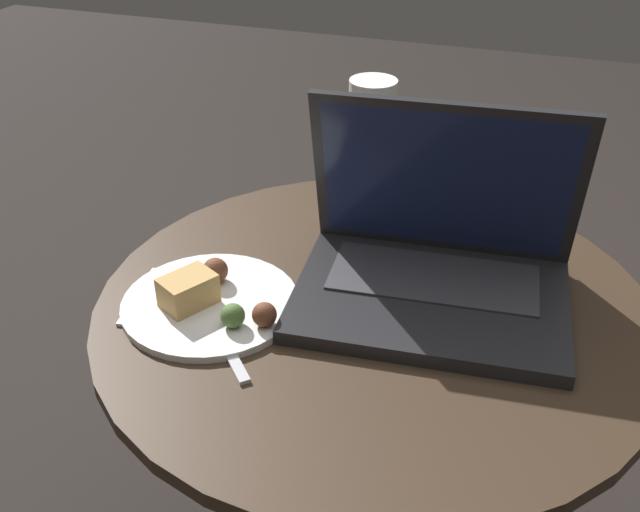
{
  "coord_description": "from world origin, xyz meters",
  "views": [
    {
      "loc": [
        0.17,
        -0.7,
        1.08
      ],
      "look_at": [
        -0.06,
        -0.03,
        0.64
      ],
      "focal_mm": 42.0,
      "sensor_mm": 36.0,
      "label": 1
    }
  ],
  "objects": [
    {
      "name": "laptop",
      "position": [
        0.06,
        0.04,
        0.62
      ],
      "size": [
        0.33,
        0.25,
        0.23
      ],
      "color": "#232326",
      "rests_on": "table"
    },
    {
      "name": "snack_plate",
      "position": [
        -0.18,
        -0.08,
        0.58
      ],
      "size": [
        0.21,
        0.21,
        0.05
      ],
      "color": "white",
      "rests_on": "table"
    },
    {
      "name": "table",
      "position": [
        0.0,
        0.0,
        0.39
      ],
      "size": [
        0.66,
        0.66,
        0.57
      ],
      "color": "#9E9EA3",
      "rests_on": "ground_plane"
    },
    {
      "name": "fork",
      "position": [
        -0.15,
        -0.11,
        0.57
      ],
      "size": [
        0.13,
        0.14,
        0.0
      ],
      "color": "silver",
      "rests_on": "table"
    },
    {
      "name": "napkin",
      "position": [
        -0.19,
        -0.07,
        0.57
      ],
      "size": [
        0.18,
        0.14,
        0.0
      ],
      "color": "white",
      "rests_on": "table"
    },
    {
      "name": "beer_glass",
      "position": [
        -0.05,
        0.16,
        0.67
      ],
      "size": [
        0.06,
        0.06,
        0.21
      ],
      "color": "gold",
      "rests_on": "table"
    }
  ]
}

